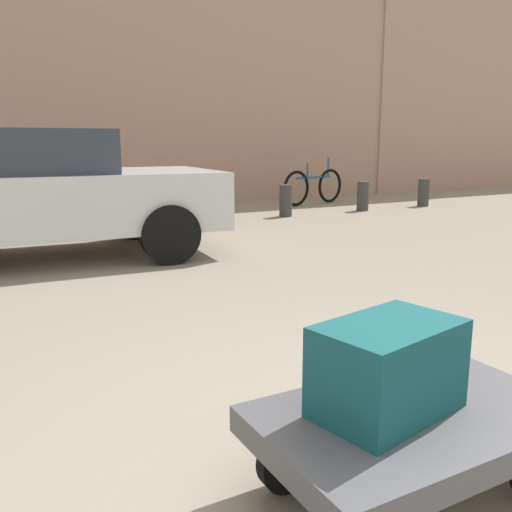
% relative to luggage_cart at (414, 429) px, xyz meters
% --- Properties ---
extents(ground_plane, '(60.00, 60.00, 0.00)m').
position_rel_luggage_cart_xyz_m(ground_plane, '(0.00, 0.00, -0.27)').
color(ground_plane, gray).
extents(luggage_cart, '(1.15, 0.70, 0.34)m').
position_rel_luggage_cart_xyz_m(luggage_cart, '(0.00, 0.00, 0.00)').
color(luggage_cart, '#4C4C51').
rests_on(luggage_cart, ground_plane).
extents(duffel_bag_teal_rear_right, '(0.58, 0.43, 0.33)m').
position_rel_luggage_cart_xyz_m(duffel_bag_teal_rear_right, '(-0.10, 0.04, 0.24)').
color(duffel_bag_teal_rear_right, '#144C51').
rests_on(duffel_bag_teal_rear_right, luggage_cart).
extents(parked_car, '(4.42, 2.16, 1.42)m').
position_rel_luggage_cart_xyz_m(parked_car, '(-0.83, 5.15, 0.50)').
color(parked_car, silver).
rests_on(parked_car, ground_plane).
extents(bicycle_leaning, '(1.73, 0.47, 0.96)m').
position_rel_luggage_cart_xyz_m(bicycle_leaning, '(5.21, 8.20, 0.11)').
color(bicycle_leaning, black).
rests_on(bicycle_leaning, ground_plane).
extents(bollard_kerb_near, '(0.22, 0.22, 0.55)m').
position_rel_luggage_cart_xyz_m(bollard_kerb_near, '(2.45, 6.85, 0.01)').
color(bollard_kerb_near, '#383838').
rests_on(bollard_kerb_near, ground_plane).
extents(bollard_kerb_mid, '(0.22, 0.22, 0.55)m').
position_rel_luggage_cart_xyz_m(bollard_kerb_mid, '(3.68, 6.85, 0.01)').
color(bollard_kerb_mid, '#383838').
rests_on(bollard_kerb_mid, ground_plane).
extents(bollard_kerb_far, '(0.22, 0.22, 0.55)m').
position_rel_luggage_cart_xyz_m(bollard_kerb_far, '(5.40, 6.85, 0.01)').
color(bollard_kerb_far, '#383838').
rests_on(bollard_kerb_far, ground_plane).
extents(bollard_corner, '(0.22, 0.22, 0.55)m').
position_rel_luggage_cart_xyz_m(bollard_corner, '(6.97, 6.85, 0.01)').
color(bollard_corner, '#383838').
rests_on(bollard_corner, ground_plane).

